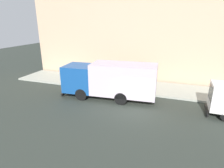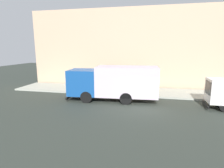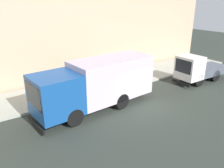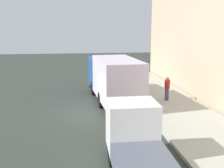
# 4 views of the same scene
# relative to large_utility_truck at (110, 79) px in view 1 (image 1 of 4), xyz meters

# --- Properties ---
(ground) EXTENTS (80.00, 80.00, 0.00)m
(ground) POSITION_rel_large_utility_truck_xyz_m (-1.37, -2.66, -1.82)
(ground) COLOR #2F362F
(sidewalk) EXTENTS (4.30, 30.00, 0.17)m
(sidewalk) POSITION_rel_large_utility_truck_xyz_m (3.78, -2.66, -1.73)
(sidewalk) COLOR #A7AC9E
(sidewalk) RESTS_ON ground
(building_facade) EXTENTS (0.50, 30.00, 9.75)m
(building_facade) POSITION_rel_large_utility_truck_xyz_m (6.43, -2.66, 3.06)
(building_facade) COLOR #CEAA89
(building_facade) RESTS_ON ground
(large_utility_truck) EXTENTS (3.13, 8.53, 3.26)m
(large_utility_truck) POSITION_rel_large_utility_truck_xyz_m (0.00, 0.00, 0.00)
(large_utility_truck) COLOR #164B94
(large_utility_truck) RESTS_ON ground
(pedestrian_walking) EXTENTS (0.52, 0.52, 1.73)m
(pedestrian_walking) POSITION_rel_large_utility_truck_xyz_m (3.79, -0.73, -0.74)
(pedestrian_walking) COLOR #4A355A
(pedestrian_walking) RESTS_ON sidewalk
(traffic_cone_orange) EXTENTS (0.48, 0.48, 0.69)m
(traffic_cone_orange) POSITION_rel_large_utility_truck_xyz_m (2.54, 2.68, -1.30)
(traffic_cone_orange) COLOR orange
(traffic_cone_orange) RESTS_ON sidewalk
(street_sign_post) EXTENTS (0.44, 0.08, 2.54)m
(street_sign_post) POSITION_rel_large_utility_truck_xyz_m (1.91, -1.72, -0.15)
(street_sign_post) COLOR #4C5156
(street_sign_post) RESTS_ON sidewalk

